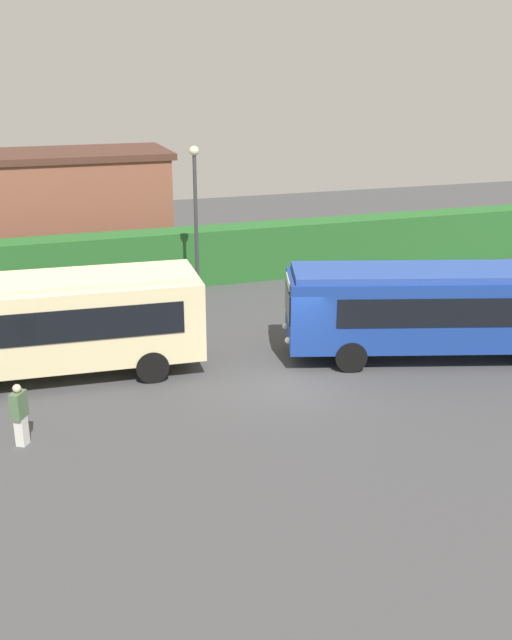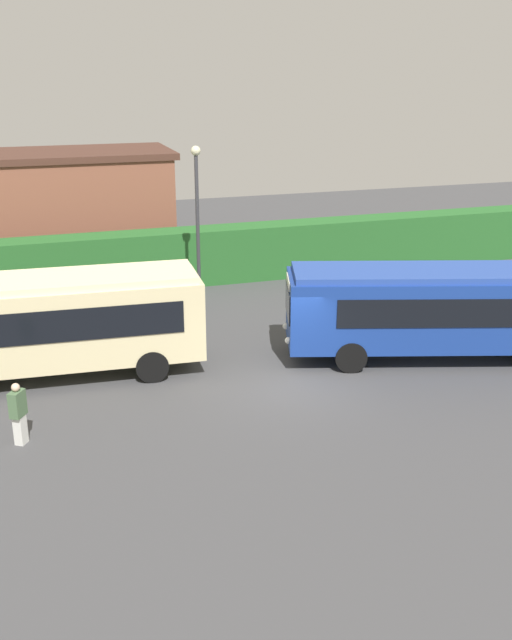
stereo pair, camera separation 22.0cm
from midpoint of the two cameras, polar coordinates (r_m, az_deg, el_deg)
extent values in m
plane|color=#424244|center=(22.55, 2.17, -4.87)|extent=(64.00, 64.00, 0.00)
cube|color=beige|center=(23.20, -15.41, -0.20)|extent=(8.89, 3.04, 2.42)
cube|color=#F8E8B2|center=(22.81, -15.70, 2.91)|extent=(8.61, 2.83, 0.20)
cube|color=black|center=(21.89, -14.68, -0.49)|extent=(6.81, 0.46, 0.97)
cube|color=black|center=(24.31, -14.77, 1.47)|extent=(6.81, 0.46, 0.97)
cylinder|color=black|center=(22.65, -8.25, -3.57)|extent=(1.02, 0.34, 1.00)
cylinder|color=black|center=(24.79, -8.90, -1.56)|extent=(1.02, 0.34, 1.00)
cube|color=navy|center=(24.60, 13.98, 0.85)|extent=(10.32, 5.20, 2.27)
cube|color=#2747A0|center=(24.26, 14.21, 3.61)|extent=(9.98, 4.93, 0.20)
cube|color=black|center=(23.49, 15.50, 0.54)|extent=(7.52, 2.29, 0.91)
cube|color=black|center=(25.73, 13.97, 2.29)|extent=(7.52, 2.29, 0.91)
cube|color=black|center=(23.67, 2.19, 1.39)|extent=(0.61, 1.91, 0.95)
cube|color=silver|center=(23.47, 2.21, 2.97)|extent=(0.42, 1.28, 0.28)
cylinder|color=black|center=(23.34, 7.05, -2.82)|extent=(1.04, 0.56, 1.00)
cylinder|color=black|center=(25.38, 6.33, -0.94)|extent=(1.04, 0.56, 1.00)
sphere|color=silver|center=(23.40, 2.22, -1.57)|extent=(0.22, 0.22, 0.22)
sphere|color=silver|center=(24.64, 2.02, -0.47)|extent=(0.22, 0.22, 0.22)
cube|color=silver|center=(19.88, -17.88, -8.11)|extent=(0.36, 0.38, 0.78)
cube|color=#4C6B47|center=(19.57, -18.10, -6.21)|extent=(0.46, 0.52, 0.68)
sphere|color=beige|center=(19.39, -18.24, -5.02)|extent=(0.21, 0.21, 0.21)
cube|color=#334C8C|center=(26.05, 4.97, -0.56)|extent=(0.35, 0.34, 0.82)
cube|color=silver|center=(25.80, 5.02, 1.05)|extent=(0.48, 0.44, 0.72)
sphere|color=beige|center=(25.66, 5.05, 2.06)|extent=(0.23, 0.23, 0.23)
cube|color=#266128|center=(32.55, -4.85, 4.92)|extent=(44.00, 1.51, 2.39)
cube|color=brown|center=(36.61, -16.65, 7.89)|extent=(11.96, 5.04, 5.00)
cube|color=#4C2D23|center=(36.22, -17.05, 12.00)|extent=(12.44, 5.24, 0.30)
cylinder|color=#38383D|center=(28.47, -4.83, 6.53)|extent=(0.14, 0.14, 5.95)
sphere|color=beige|center=(27.95, -5.02, 12.85)|extent=(0.36, 0.36, 0.36)
camera|label=1|loc=(0.11, -90.27, -0.10)|focal=41.60mm
camera|label=2|loc=(0.11, 89.73, 0.10)|focal=41.60mm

